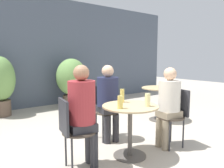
# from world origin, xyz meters

# --- Properties ---
(ground_plane) EXTENTS (20.00, 20.00, 0.00)m
(ground_plane) POSITION_xyz_m (0.00, 0.00, 0.00)
(ground_plane) COLOR #B2A899
(storefront_wall) EXTENTS (10.00, 0.06, 3.00)m
(storefront_wall) POSITION_xyz_m (0.00, 3.95, 1.50)
(storefront_wall) COLOR #4C5666
(storefront_wall) RESTS_ON ground_plane
(cafe_table_near) EXTENTS (0.75, 0.75, 0.71)m
(cafe_table_near) POSITION_xyz_m (0.07, 0.10, 0.52)
(cafe_table_near) COLOR #514C47
(cafe_table_near) RESTS_ON ground_plane
(cafe_table_far) EXTENTS (0.79, 0.79, 0.71)m
(cafe_table_far) POSITION_xyz_m (1.76, 1.01, 0.53)
(cafe_table_far) COLOR #514C47
(cafe_table_far) RESTS_ON ground_plane
(bistro_chair_0) EXTENTS (0.43, 0.41, 0.87)m
(bistro_chair_0) POSITION_xyz_m (0.86, -0.04, 0.53)
(bistro_chair_0) COLOR #42382D
(bistro_chair_0) RESTS_ON ground_plane
(bistro_chair_1) EXTENTS (0.41, 0.43, 0.87)m
(bistro_chair_1) POSITION_xyz_m (0.21, 0.90, 0.53)
(bistro_chair_1) COLOR #42382D
(bistro_chair_1) RESTS_ON ground_plane
(bistro_chair_2) EXTENTS (0.43, 0.41, 0.87)m
(bistro_chair_2) POSITION_xyz_m (-0.73, 0.24, 0.53)
(bistro_chair_2) COLOR #42382D
(bistro_chair_2) RESTS_ON ground_plane
(seated_person_0) EXTENTS (0.35, 0.32, 1.20)m
(seated_person_0) POSITION_xyz_m (0.72, -0.02, 0.72)
(seated_person_0) COLOR gray
(seated_person_0) RESTS_ON ground_plane
(seated_person_1) EXTENTS (0.35, 0.38, 1.23)m
(seated_person_1) POSITION_xyz_m (0.19, 0.75, 0.73)
(seated_person_1) COLOR #2D2D33
(seated_person_1) RESTS_ON ground_plane
(seated_person_2) EXTENTS (0.36, 0.33, 1.26)m
(seated_person_2) POSITION_xyz_m (-0.59, 0.22, 0.75)
(seated_person_2) COLOR #2D2D33
(seated_person_2) RESTS_ON ground_plane
(beer_glass_0) EXTENTS (0.07, 0.07, 0.16)m
(beer_glass_0) POSITION_xyz_m (-0.15, 0.04, 0.79)
(beer_glass_0) COLOR #DBC65B
(beer_glass_0) RESTS_ON cafe_table_near
(beer_glass_1) EXTENTS (0.07, 0.07, 0.17)m
(beer_glass_1) POSITION_xyz_m (0.21, -0.08, 0.79)
(beer_glass_1) COLOR beige
(beer_glass_1) RESTS_ON cafe_table_near
(beer_glass_2) EXTENTS (0.06, 0.06, 0.19)m
(beer_glass_2) POSITION_xyz_m (0.11, 0.32, 0.80)
(beer_glass_2) COLOR #DBC65B
(beer_glass_2) RESTS_ON cafe_table_near
(potted_plant_0) EXTENTS (0.63, 0.63, 1.37)m
(potted_plant_0) POSITION_xyz_m (-0.87, 3.43, 0.79)
(potted_plant_0) COLOR brown
(potted_plant_0) RESTS_ON ground_plane
(potted_plant_1) EXTENTS (0.83, 0.83, 1.32)m
(potted_plant_1) POSITION_xyz_m (0.86, 3.34, 0.75)
(potted_plant_1) COLOR brown
(potted_plant_1) RESTS_ON ground_plane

